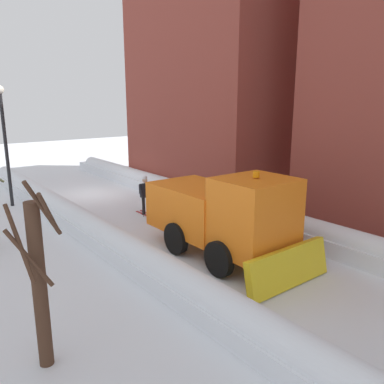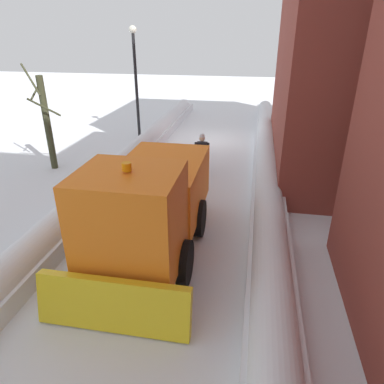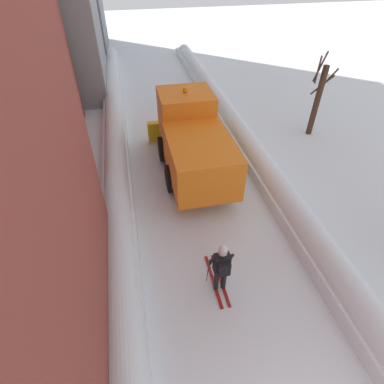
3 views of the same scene
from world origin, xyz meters
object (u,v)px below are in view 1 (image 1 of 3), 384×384
object	(u,v)px
bare_tree_mid	(39,281)
street_lamp	(4,132)
traffic_light_pole	(194,145)
skier	(145,193)
plow_truck	(223,214)

from	to	relation	value
bare_tree_mid	street_lamp	bearing A→B (deg)	-100.77
traffic_light_pole	bare_tree_mid	size ratio (longest dim) A/B	1.06
traffic_light_pole	skier	bearing A→B (deg)	13.75
street_lamp	skier	bearing A→B (deg)	129.98
plow_truck	street_lamp	distance (m)	12.04
skier	traffic_light_pole	size ratio (longest dim) A/B	0.44
plow_truck	street_lamp	world-z (taller)	street_lamp
traffic_light_pole	street_lamp	bearing A→B (deg)	-29.39
traffic_light_pole	street_lamp	distance (m)	9.19
skier	street_lamp	xyz separation A→B (m)	(4.49, -5.35, 2.62)
street_lamp	plow_truck	bearing A→B (deg)	109.78
plow_truck	street_lamp	xyz separation A→B (m)	(4.01, -11.15, 2.15)
bare_tree_mid	skier	bearing A→B (deg)	-132.06
skier	street_lamp	bearing A→B (deg)	-50.02
plow_truck	skier	distance (m)	5.84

